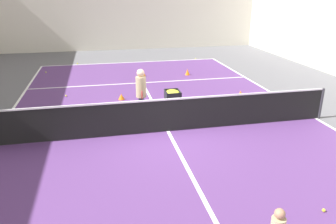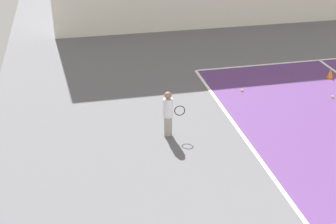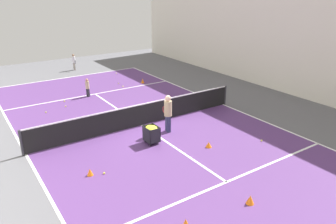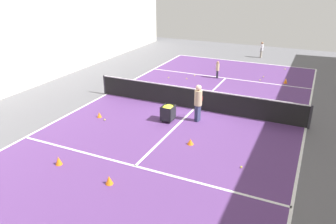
% 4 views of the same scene
% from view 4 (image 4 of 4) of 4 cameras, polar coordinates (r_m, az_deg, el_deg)
% --- Properties ---
extents(ground_plane, '(33.84, 33.84, 0.00)m').
position_cam_4_polar(ground_plane, '(16.06, 4.54, 0.52)').
color(ground_plane, '#5B5B60').
extents(court_playing_area, '(10.24, 20.71, 0.00)m').
position_cam_4_polar(court_playing_area, '(16.05, 4.54, 0.52)').
color(court_playing_area, '#563370').
rests_on(court_playing_area, ground).
extents(line_baseline_near, '(10.24, 0.10, 0.00)m').
position_cam_4_polar(line_baseline_near, '(25.57, 12.88, 8.55)').
color(line_baseline_near, white).
rests_on(line_baseline_near, ground).
extents(line_sideline_left, '(0.10, 20.71, 0.00)m').
position_cam_4_polar(line_sideline_left, '(15.23, 22.87, -2.60)').
color(line_sideline_left, white).
rests_on(line_sideline_left, ground).
extents(line_sideline_right, '(0.10, 20.71, 0.00)m').
position_cam_4_polar(line_sideline_right, '(18.33, -10.61, 3.10)').
color(line_sideline_right, white).
rests_on(line_sideline_right, ground).
extents(line_service_near, '(10.24, 0.10, 0.00)m').
position_cam_4_polar(line_service_near, '(21.19, 10.03, 5.85)').
color(line_service_near, white).
rests_on(line_service_near, ground).
extents(line_service_far, '(10.24, 0.10, 0.00)m').
position_cam_4_polar(line_service_far, '(11.45, -5.75, -9.35)').
color(line_service_far, white).
rests_on(line_service_far, ground).
extents(line_centre_service, '(0.10, 11.39, 0.00)m').
position_cam_4_polar(line_centre_service, '(16.05, 4.54, 0.53)').
color(line_centre_service, white).
rests_on(line_centre_service, ground).
extents(hall_enclosure_right, '(0.15, 30.14, 6.50)m').
position_cam_4_polar(hall_enclosure_right, '(20.57, -22.23, 13.32)').
color(hall_enclosure_right, silver).
rests_on(hall_enclosure_right, ground).
extents(tennis_net, '(10.54, 0.10, 1.06)m').
position_cam_4_polar(tennis_net, '(15.86, 4.60, 2.35)').
color(tennis_net, '#2D2D33').
rests_on(tennis_net, ground).
extents(player_near_baseline, '(0.28, 0.59, 1.24)m').
position_cam_4_polar(player_near_baseline, '(27.05, 15.99, 10.56)').
color(player_near_baseline, gray).
rests_on(player_near_baseline, ground).
extents(coach_at_net, '(0.40, 0.69, 1.70)m').
position_cam_4_polar(coach_at_net, '(14.41, 5.28, 1.98)').
color(coach_at_net, '#2D3351').
rests_on(coach_at_net, ground).
extents(child_midcourt, '(0.29, 0.29, 1.09)m').
position_cam_4_polar(child_midcourt, '(20.94, 8.62, 7.50)').
color(child_midcourt, black).
rests_on(child_midcourt, ground).
extents(ball_cart, '(0.51, 0.61, 0.75)m').
position_cam_4_polar(ball_cart, '(14.50, -0.00, 0.33)').
color(ball_cart, black).
rests_on(ball_cart, ground).
extents(training_cone_0, '(0.25, 0.25, 0.23)m').
position_cam_4_polar(training_cone_0, '(12.73, 3.93, -5.17)').
color(training_cone_0, orange).
rests_on(training_cone_0, ground).
extents(training_cone_1, '(0.21, 0.21, 0.25)m').
position_cam_4_polar(training_cone_1, '(15.37, -11.89, -0.46)').
color(training_cone_1, orange).
rests_on(training_cone_1, ground).
extents(training_cone_2, '(0.24, 0.24, 0.30)m').
position_cam_4_polar(training_cone_2, '(12.02, -18.52, -8.03)').
color(training_cone_2, orange).
rests_on(training_cone_2, ground).
extents(training_cone_3, '(0.25, 0.25, 0.28)m').
position_cam_4_polar(training_cone_3, '(10.63, -10.22, -11.57)').
color(training_cone_3, orange).
rests_on(training_cone_3, ground).
extents(training_cone_4, '(0.21, 0.21, 0.31)m').
position_cam_4_polar(training_cone_4, '(21.03, 19.81, 5.13)').
color(training_cone_4, orange).
rests_on(training_cone_4, ground).
extents(tennis_ball_0, '(0.07, 0.07, 0.07)m').
position_cam_4_polar(tennis_ball_0, '(20.68, 3.26, 5.84)').
color(tennis_ball_0, yellow).
rests_on(tennis_ball_0, ground).
extents(tennis_ball_1, '(0.07, 0.07, 0.07)m').
position_cam_4_polar(tennis_ball_1, '(24.20, 19.71, 7.06)').
color(tennis_ball_1, yellow).
rests_on(tennis_ball_1, ground).
extents(tennis_ball_2, '(0.07, 0.07, 0.07)m').
position_cam_4_polar(tennis_ball_2, '(21.90, 16.27, 5.92)').
color(tennis_ball_2, yellow).
rests_on(tennis_ball_2, ground).
extents(tennis_ball_5, '(0.07, 0.07, 0.07)m').
position_cam_4_polar(tennis_ball_5, '(11.56, 12.64, -9.33)').
color(tennis_ball_5, yellow).
rests_on(tennis_ball_5, ground).
extents(tennis_ball_6, '(0.07, 0.07, 0.07)m').
position_cam_4_polar(tennis_ball_6, '(20.84, 0.09, 6.01)').
color(tennis_ball_6, yellow).
rests_on(tennis_ball_6, ground).
extents(tennis_ball_7, '(0.07, 0.07, 0.07)m').
position_cam_4_polar(tennis_ball_7, '(15.02, -10.97, -1.32)').
color(tennis_ball_7, yellow).
rests_on(tennis_ball_7, ground).
extents(tennis_ball_8, '(0.07, 0.07, 0.07)m').
position_cam_4_polar(tennis_ball_8, '(21.16, 15.73, 5.40)').
color(tennis_ball_8, yellow).
rests_on(tennis_ball_8, ground).
extents(tennis_ball_9, '(0.07, 0.07, 0.07)m').
position_cam_4_polar(tennis_ball_9, '(21.40, 4.67, 6.38)').
color(tennis_ball_9, yellow).
rests_on(tennis_ball_9, ground).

